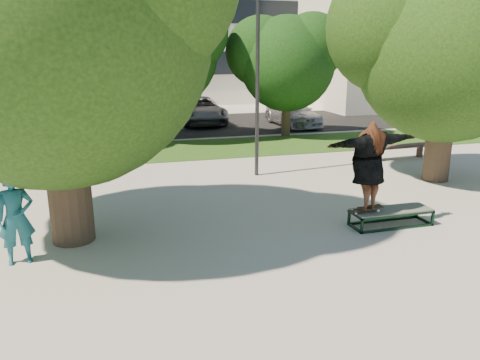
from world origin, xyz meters
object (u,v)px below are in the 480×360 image
object	(u,v)px
tree_left	(47,11)
car_dark	(141,111)
car_silver_a	(59,118)
car_silver_b	(292,113)
tree_right	(446,38)
grind_box	(391,217)
lamppost	(257,72)
bench	(393,148)
car_grey	(200,110)
bystander	(16,218)

from	to	relation	value
tree_left	car_dark	xyz separation A→B (m)	(2.64, 15.41, -3.63)
car_silver_a	car_silver_b	xyz separation A→B (m)	(11.55, -0.31, -0.11)
tree_right	grind_box	world-z (taller)	tree_right
grind_box	lamppost	bearing A→B (deg)	106.63
tree_left	bench	distance (m)	12.38
car_grey	car_silver_b	distance (m)	4.99
tree_right	bench	distance (m)	4.62
bystander	car_silver_b	bearing A→B (deg)	41.78
grind_box	bench	world-z (taller)	bench
tree_right	lamppost	bearing A→B (deg)	158.72
tree_left	bench	world-z (taller)	tree_left
car_silver_b	grind_box	bearing A→B (deg)	-106.27
bench	car_silver_a	distance (m)	14.92
bench	car_silver_b	distance (m)	8.60
car_silver_b	tree_right	bearing A→B (deg)	-93.06
grind_box	car_silver_b	size ratio (longest dim) A/B	0.41
tree_left	car_grey	size ratio (longest dim) A/B	1.41
bench	tree_right	bearing A→B (deg)	-104.19
bystander	car_dark	world-z (taller)	bystander
tree_right	bystander	xyz separation A→B (m)	(-10.99, -2.91, -3.24)
lamppost	car_grey	xyz separation A→B (m)	(0.47, 11.50, -2.45)
car_dark	tree_left	bearing A→B (deg)	-96.88
tree_left	grind_box	distance (m)	8.08
lamppost	car_silver_b	bearing A→B (deg)	62.02
car_silver_a	car_silver_b	size ratio (longest dim) A/B	1.00
grind_box	car_dark	distance (m)	17.05
car_dark	car_grey	world-z (taller)	car_dark
bystander	car_grey	bearing A→B (deg)	57.83
tree_left	car_silver_a	size ratio (longest dim) A/B	1.61
lamppost	car_dark	bearing A→B (deg)	102.98
lamppost	car_dark	xyz separation A→B (m)	(-2.65, 11.50, -2.36)
car_silver_a	grind_box	bearing A→B (deg)	-67.17
tree_right	grind_box	size ratio (longest dim) A/B	3.62
lamppost	car_silver_b	world-z (taller)	lamppost
grind_box	bystander	xyz separation A→B (m)	(-7.57, 0.19, 0.67)
car_dark	bystander	bearing A→B (deg)	-98.98
car_dark	car_silver_b	xyz separation A→B (m)	(7.65, -2.09, -0.15)
tree_left	bystander	bearing A→B (deg)	-130.12
tree_left	lamppost	size ratio (longest dim) A/B	1.16
grind_box	tree_left	bearing A→B (deg)	170.66
tree_left	car_silver_b	world-z (taller)	tree_left
bystander	tree_left	bearing A→B (deg)	39.52
car_grey	bystander	bearing A→B (deg)	-111.44
tree_right	bystander	distance (m)	11.82
car_silver_a	tree_right	bearing A→B (deg)	-51.23
car_silver_a	car_silver_b	world-z (taller)	car_silver_a
bystander	car_silver_b	distance (m)	18.04
lamppost	bystander	bearing A→B (deg)	-141.50
car_silver_b	car_grey	bearing A→B (deg)	152.62
tree_right	car_silver_b	size ratio (longest dim) A/B	1.47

